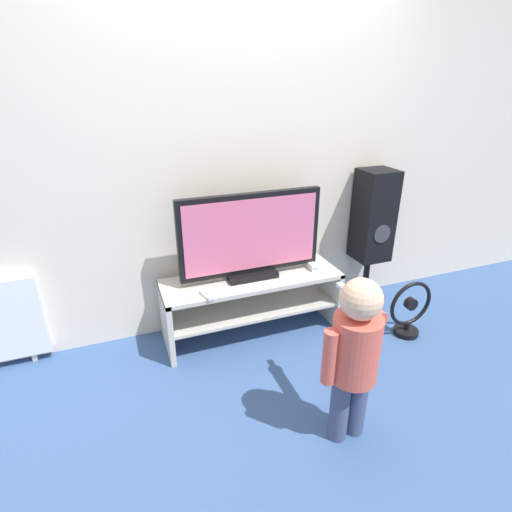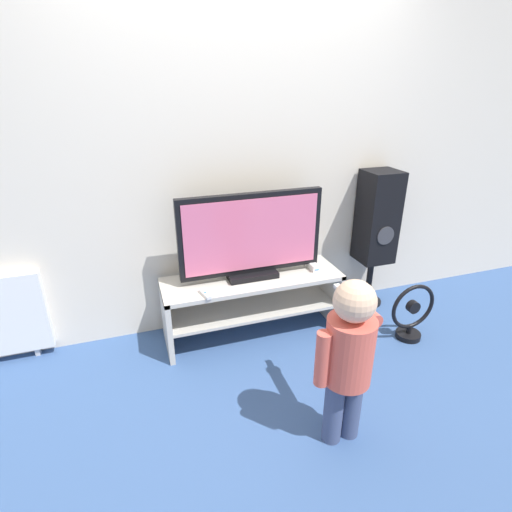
{
  "view_description": "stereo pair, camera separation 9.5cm",
  "coord_description": "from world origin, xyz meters",
  "px_view_note": "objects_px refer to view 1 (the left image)",
  "views": [
    {
      "loc": [
        -0.88,
        -2.2,
        1.76
      ],
      "look_at": [
        0.0,
        0.12,
        0.67
      ],
      "focal_mm": 28.0,
      "sensor_mm": 36.0,
      "label": 1
    },
    {
      "loc": [
        -0.79,
        -2.23,
        1.76
      ],
      "look_at": [
        0.0,
        0.12,
        0.67
      ],
      "focal_mm": 28.0,
      "sensor_mm": 36.0,
      "label": 2
    }
  ],
  "objects_px": {
    "remote_primary": "(206,295)",
    "floor_fan": "(409,311)",
    "game_console": "(311,265)",
    "speaker_tower": "(373,219)",
    "television": "(251,237)",
    "child": "(354,348)"
  },
  "relations": [
    {
      "from": "remote_primary",
      "to": "child",
      "type": "height_order",
      "value": "child"
    },
    {
      "from": "remote_primary",
      "to": "floor_fan",
      "type": "distance_m",
      "value": 1.51
    },
    {
      "from": "television",
      "to": "child",
      "type": "distance_m",
      "value": 1.12
    },
    {
      "from": "game_console",
      "to": "speaker_tower",
      "type": "height_order",
      "value": "speaker_tower"
    },
    {
      "from": "speaker_tower",
      "to": "child",
      "type": "bearing_deg",
      "value": -128.44
    },
    {
      "from": "game_console",
      "to": "child",
      "type": "height_order",
      "value": "child"
    },
    {
      "from": "television",
      "to": "remote_primary",
      "type": "xyz_separation_m",
      "value": [
        -0.38,
        -0.17,
        -0.29
      ]
    },
    {
      "from": "game_console",
      "to": "floor_fan",
      "type": "height_order",
      "value": "game_console"
    },
    {
      "from": "remote_primary",
      "to": "floor_fan",
      "type": "xyz_separation_m",
      "value": [
        1.45,
        -0.29,
        -0.28
      ]
    },
    {
      "from": "game_console",
      "to": "floor_fan",
      "type": "relative_size",
      "value": 0.36
    },
    {
      "from": "game_console",
      "to": "remote_primary",
      "type": "xyz_separation_m",
      "value": [
        -0.85,
        -0.15,
        -0.01
      ]
    },
    {
      "from": "remote_primary",
      "to": "speaker_tower",
      "type": "bearing_deg",
      "value": 10.25
    },
    {
      "from": "game_console",
      "to": "child",
      "type": "bearing_deg",
      "value": -107.08
    },
    {
      "from": "television",
      "to": "speaker_tower",
      "type": "distance_m",
      "value": 1.08
    },
    {
      "from": "game_console",
      "to": "floor_fan",
      "type": "bearing_deg",
      "value": -35.98
    },
    {
      "from": "television",
      "to": "floor_fan",
      "type": "relative_size",
      "value": 2.32
    },
    {
      "from": "television",
      "to": "game_console",
      "type": "distance_m",
      "value": 0.55
    },
    {
      "from": "game_console",
      "to": "speaker_tower",
      "type": "bearing_deg",
      "value": 10.26
    },
    {
      "from": "remote_primary",
      "to": "speaker_tower",
      "type": "relative_size",
      "value": 0.12
    },
    {
      "from": "child",
      "to": "speaker_tower",
      "type": "xyz_separation_m",
      "value": [
        0.93,
        1.18,
        0.19
      ]
    },
    {
      "from": "television",
      "to": "speaker_tower",
      "type": "xyz_separation_m",
      "value": [
        1.08,
        0.09,
        -0.02
      ]
    },
    {
      "from": "television",
      "to": "game_console",
      "type": "bearing_deg",
      "value": -2.5
    }
  ]
}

